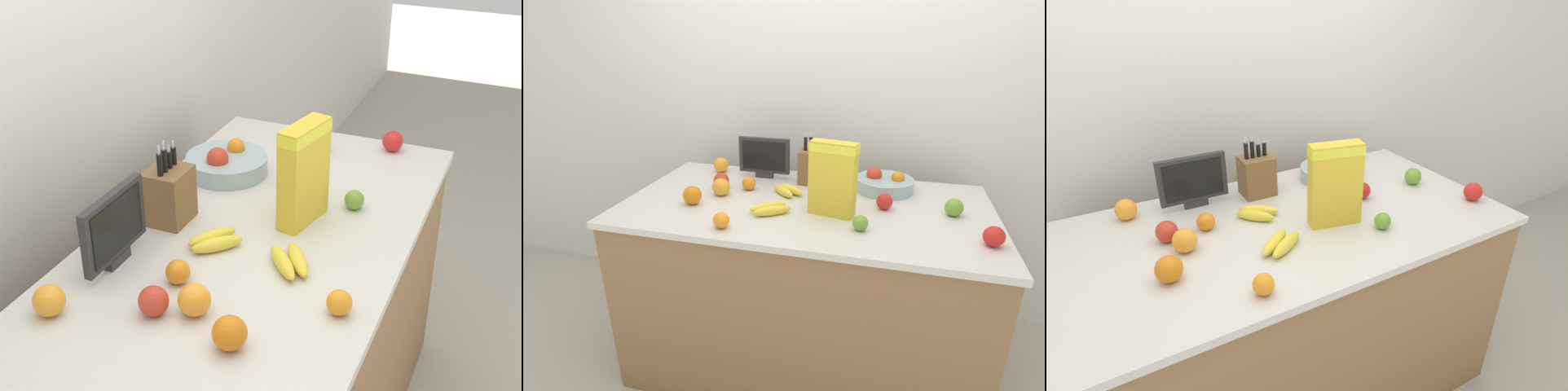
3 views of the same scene
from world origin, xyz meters
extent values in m
plane|color=#B2A899|center=(0.00, 0.00, 0.00)|extent=(14.00, 14.00, 0.00)
cube|color=silver|center=(0.00, 0.67, 1.30)|extent=(9.00, 0.06, 2.60)
cube|color=olive|center=(0.00, 0.00, 0.45)|extent=(1.68, 0.89, 0.90)
cube|color=beige|center=(0.00, 0.00, 0.92)|extent=(1.71, 0.92, 0.03)
cube|color=brown|center=(-0.02, 0.28, 1.02)|extent=(0.14, 0.12, 0.18)
cylinder|color=black|center=(-0.07, 0.28, 1.14)|extent=(0.02, 0.02, 0.07)
cube|color=silver|center=(-0.07, 0.28, 1.19)|extent=(0.01, 0.00, 0.03)
cylinder|color=black|center=(-0.04, 0.28, 1.14)|extent=(0.02, 0.02, 0.07)
cube|color=silver|center=(-0.04, 0.28, 1.20)|extent=(0.01, 0.00, 0.03)
cylinder|color=black|center=(-0.01, 0.28, 1.14)|extent=(0.02, 0.02, 0.05)
cube|color=silver|center=(-0.01, 0.28, 1.17)|extent=(0.01, 0.00, 0.02)
cylinder|color=black|center=(0.02, 0.28, 1.14)|extent=(0.02, 0.02, 0.06)
cube|color=silver|center=(0.02, 0.28, 1.18)|extent=(0.01, 0.00, 0.02)
cube|color=#2D2D2D|center=(-0.30, 0.30, 0.95)|extent=(0.10, 0.03, 0.03)
cube|color=#2D2D2D|center=(-0.30, 0.30, 1.06)|extent=(0.28, 0.02, 0.20)
cube|color=black|center=(-0.30, 0.29, 1.06)|extent=(0.24, 0.00, 0.16)
cube|color=gold|center=(0.14, -0.10, 1.10)|extent=(0.21, 0.11, 0.33)
cube|color=yellow|center=(0.14, -0.10, 1.24)|extent=(0.21, 0.11, 0.04)
cylinder|color=#99B2B7|center=(0.35, 0.26, 0.96)|extent=(0.29, 0.29, 0.07)
sphere|color=orange|center=(0.42, 0.26, 1.01)|extent=(0.06, 0.06, 0.06)
sphere|color=red|center=(0.30, 0.27, 1.01)|extent=(0.08, 0.08, 0.08)
ellipsoid|color=yellow|center=(-0.11, -0.18, 0.95)|extent=(0.17, 0.13, 0.04)
ellipsoid|color=yellow|center=(-0.14, -0.15, 0.95)|extent=(0.16, 0.15, 0.04)
ellipsoid|color=yellow|center=(-0.13, 0.07, 0.95)|extent=(0.15, 0.14, 0.04)
ellipsoid|color=yellow|center=(-0.10, 0.10, 0.95)|extent=(0.16, 0.13, 0.04)
sphere|color=red|center=(0.36, 0.02, 0.97)|extent=(0.07, 0.07, 0.07)
sphere|color=#6B9E33|center=(0.66, 0.02, 0.97)|extent=(0.08, 0.08, 0.08)
sphere|color=red|center=(-0.47, 0.08, 0.97)|extent=(0.08, 0.08, 0.08)
sphere|color=#6B9E33|center=(0.28, -0.23, 0.96)|extent=(0.07, 0.07, 0.07)
sphere|color=red|center=(0.77, -0.24, 0.97)|extent=(0.08, 0.08, 0.08)
sphere|color=orange|center=(-0.57, 0.33, 0.97)|extent=(0.09, 0.09, 0.09)
sphere|color=orange|center=(-0.28, -0.36, 0.97)|extent=(0.07, 0.07, 0.07)
sphere|color=orange|center=(-0.32, 0.09, 0.97)|extent=(0.07, 0.07, 0.07)
sphere|color=orange|center=(-0.43, -0.01, 0.97)|extent=(0.09, 0.09, 0.09)
sphere|color=orange|center=(-0.51, -0.15, 0.97)|extent=(0.09, 0.09, 0.09)
camera|label=1|loc=(-1.76, -0.76, 2.09)|focal=50.00mm
camera|label=2|loc=(0.36, -1.75, 1.67)|focal=28.00mm
camera|label=3|loc=(-0.64, -1.27, 1.75)|focal=28.00mm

